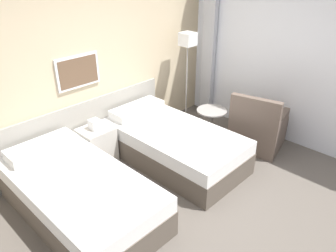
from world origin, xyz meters
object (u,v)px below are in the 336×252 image
floor_lamp (187,49)px  armchair (257,130)px  side_table (211,118)px  nightstand (97,145)px  bed_near_door (79,195)px  bed_near_window (173,144)px

floor_lamp → armchair: size_ratio=1.72×
floor_lamp → side_table: bearing=-103.0°
nightstand → side_table: 1.86m
nightstand → armchair: bearing=-36.2°
bed_near_door → armchair: (2.75, -0.68, 0.03)m
floor_lamp → armchair: 1.72m
bed_near_window → floor_lamp: floor_lamp is taller
nightstand → floor_lamp: (1.86, -0.07, 1.04)m
floor_lamp → armchair: floor_lamp is taller
nightstand → floor_lamp: bearing=-2.1°
nightstand → side_table: nightstand is taller
armchair → bed_near_window: bearing=47.3°
armchair → floor_lamp: bearing=-8.2°
bed_near_window → side_table: bearing=0.6°
bed_near_window → side_table: bed_near_window is taller
nightstand → bed_near_door: bearing=-135.7°
nightstand → floor_lamp: floor_lamp is taller
bed_near_door → armchair: armchair is taller
nightstand → floor_lamp: size_ratio=0.42×
nightstand → armchair: (1.97, -1.44, 0.02)m
bed_near_window → floor_lamp: 1.66m
bed_near_door → nightstand: bearing=44.3°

